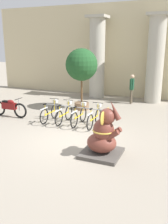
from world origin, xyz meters
name	(u,v)px	position (x,y,z in m)	size (l,w,h in m)	color
ground_plane	(72,140)	(0.00, 0.00, 0.00)	(60.00, 60.00, 0.00)	gray
building_facade	(129,51)	(0.00, 8.60, 3.00)	(20.00, 0.20, 6.00)	#C6B78E
column_left	(97,57)	(-1.83, 7.60, 2.62)	(1.24, 1.24, 5.16)	#ADA899
column_right	(155,59)	(1.83, 7.60, 2.62)	(1.24, 1.24, 5.16)	#ADA899
bike_rack	(73,110)	(-0.90, 1.95, 0.58)	(2.79, 0.05, 0.77)	gray
bicycle_0	(50,112)	(-1.99, 1.80, 0.41)	(0.48, 1.67, 0.98)	black
bicycle_1	(64,114)	(-1.26, 1.82, 0.41)	(0.48, 1.67, 0.98)	black
bicycle_2	(79,116)	(-0.53, 1.84, 0.41)	(0.48, 1.67, 0.98)	black
bicycle_3	(94,118)	(0.20, 1.83, 0.41)	(0.48, 1.67, 0.98)	black
elephant_statue	(103,137)	(1.47, -0.74, 0.64)	(1.24, 1.24, 1.87)	#4C4742
motorcycle	(9,107)	(-4.18, 1.62, 0.47)	(2.03, 0.55, 0.96)	black
person_pedestrian	(132,86)	(0.71, 6.66, 1.05)	(0.23, 0.47, 1.74)	brown
potted_tree	(82,67)	(-1.49, 4.31, 2.31)	(1.69, 1.69, 3.26)	brown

